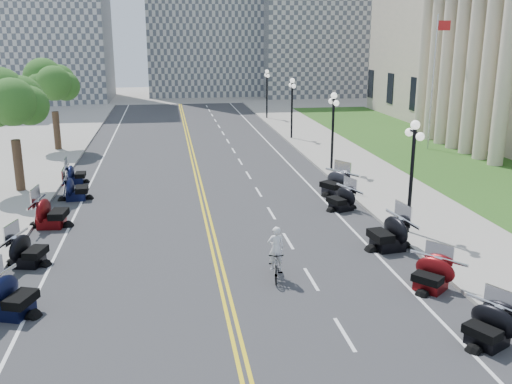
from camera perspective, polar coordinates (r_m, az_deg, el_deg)
name	(u,v)px	position (r m, az deg, el deg)	size (l,w,h in m)	color
ground	(223,285)	(20.51, -3.27, -9.28)	(160.00, 160.00, 0.00)	gray
road	(204,205)	(29.86, -5.20, -1.27)	(16.00, 90.00, 0.01)	#333335
centerline_yellow_a	(202,205)	(29.85, -5.43, -1.26)	(0.12, 90.00, 0.00)	yellow
centerline_yellow_b	(206,204)	(29.87, -4.97, -1.24)	(0.12, 90.00, 0.00)	yellow
edge_line_north	(323,199)	(30.90, 6.72, -0.72)	(0.12, 90.00, 0.00)	white
edge_line_south	(77,210)	(30.17, -17.43, -1.75)	(0.12, 90.00, 0.00)	white
lane_dash_5	(345,334)	(17.60, 8.85, -13.87)	(0.12, 2.00, 0.00)	white
lane_dash_6	(311,279)	(21.02, 5.54, -8.65)	(0.12, 2.00, 0.00)	white
lane_dash_7	(288,241)	(24.63, 3.24, -4.91)	(0.12, 2.00, 0.00)	white
lane_dash_8	(271,213)	(28.33, 1.55, -2.12)	(0.12, 2.00, 0.00)	white
lane_dash_9	(259,192)	(32.11, 0.25, 0.01)	(0.12, 2.00, 0.00)	white
lane_dash_10	(248,175)	(35.94, -0.76, 1.70)	(0.12, 2.00, 0.00)	white
lane_dash_11	(240,162)	(39.80, -1.59, 3.06)	(0.12, 2.00, 0.00)	white
lane_dash_12	(234,150)	(43.68, -2.26, 4.17)	(0.12, 2.00, 0.00)	white
lane_dash_13	(228,141)	(47.59, -2.83, 5.11)	(0.12, 2.00, 0.00)	white
lane_dash_14	(223,133)	(51.51, -3.32, 5.90)	(0.12, 2.00, 0.00)	white
lane_dash_15	(219,126)	(55.44, -3.73, 6.58)	(0.12, 2.00, 0.00)	white
lane_dash_16	(215,120)	(59.38, -4.09, 7.16)	(0.12, 2.00, 0.00)	white
lane_dash_17	(212,115)	(63.33, -4.41, 7.68)	(0.12, 2.00, 0.00)	white
lane_dash_18	(209,110)	(67.28, -4.69, 8.13)	(0.12, 2.00, 0.00)	white
lane_dash_19	(207,106)	(71.24, -4.94, 8.54)	(0.12, 2.00, 0.00)	white
sidewalk_north	(395,195)	(32.21, 13.77, -0.28)	(5.00, 90.00, 0.15)	#9E9991
lawn	(446,160)	(42.18, 18.46, 3.02)	(9.00, 60.00, 0.10)	#356023
distant_block_c	(328,17)	(86.89, 7.25, 16.98)	(20.00, 14.00, 22.00)	gray
street_lamp_2	(411,178)	(25.52, 15.27, 1.37)	(0.50, 1.20, 4.90)	black
street_lamp_3	(333,132)	(36.56, 7.67, 5.94)	(0.50, 1.20, 4.90)	black
street_lamp_4	(292,109)	(48.06, 3.61, 8.32)	(0.50, 1.20, 4.90)	black
street_lamp_5	(267,94)	(59.75, 1.10, 9.75)	(0.50, 1.20, 4.90)	black
flagpole	(433,84)	(45.24, 17.26, 10.28)	(1.10, 0.20, 10.00)	silver
tree_3	(12,108)	(33.80, -23.23, 7.74)	(4.80, 4.80, 9.20)	#235619
tree_4	(53,88)	(45.47, -19.66, 9.78)	(4.80, 4.80, 9.20)	#235619
motorcycle_n_4	(489,325)	(17.86, 22.23, -12.17)	(1.84, 1.84, 1.29)	black
motorcycle_n_5	(431,273)	(20.78, 17.14, -7.72)	(1.82, 1.82, 1.28)	#590A0C
motorcycle_n_6	(388,231)	(24.09, 13.10, -3.84)	(2.22, 2.22, 1.55)	black
motorcycle_n_7	(341,197)	(29.03, 8.53, -0.54)	(1.86, 1.86, 1.30)	black
motorcycle_n_8	(335,182)	(31.77, 7.90, 1.03)	(2.09, 2.09, 1.46)	black
motorcycle_s_5	(11,294)	(19.71, -23.31, -9.37)	(2.08, 2.08, 1.45)	black
motorcycle_s_6	(28,249)	(23.57, -21.88, -5.28)	(1.94, 1.94, 1.36)	black
motorcycle_s_7	(51,211)	(27.80, -19.85, -1.80)	(2.18, 2.18, 1.53)	#590A0C
motorcycle_s_8	(76,187)	(31.99, -17.59, 0.48)	(1.98, 1.98, 1.39)	black
motorcycle_s_9	(75,173)	(35.61, -17.61, 1.84)	(1.77, 1.77, 1.24)	black
bicycle	(276,264)	(20.79, 1.99, -7.22)	(0.53, 1.87, 1.13)	#A51414
cyclist_rider	(276,228)	(20.30, 2.03, -3.60)	(0.60, 0.39, 1.65)	silver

